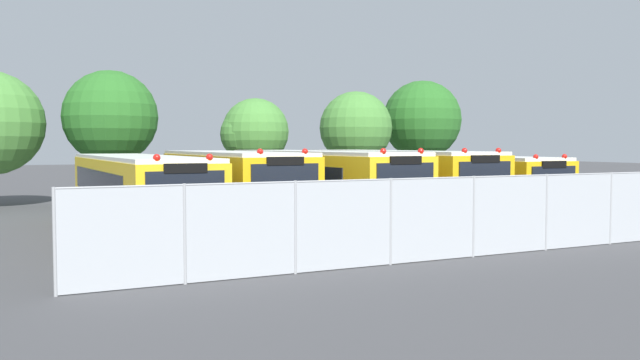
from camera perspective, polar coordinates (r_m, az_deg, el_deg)
name	(u,v)px	position (r m, az deg, el deg)	size (l,w,h in m)	color
ground_plane	(317,224)	(24.07, -0.26, -3.81)	(160.00, 160.00, 0.00)	#424244
school_bus_0	(137,191)	(21.89, -15.62, -0.92)	(2.71, 11.64, 2.67)	yellow
school_bus_1	(231,186)	(22.90, -7.73, -0.52)	(2.61, 9.75, 2.79)	yellow
school_bus_2	(317,184)	(24.00, -0.29, -0.31)	(2.71, 11.59, 2.80)	yellow
school_bus_3	(395,182)	(25.33, 6.55, -0.15)	(2.65, 10.52, 2.80)	yellow
school_bus_4	(462,182)	(27.49, 12.25, -0.18)	(2.53, 10.20, 2.57)	yellow
tree_1	(111,116)	(32.90, -17.72, 5.33)	(4.46, 4.46, 6.44)	#4C3823
tree_2	(253,133)	(33.63, -5.89, 4.13)	(3.52, 3.41, 5.27)	#4C3823
tree_3	(355,127)	(36.66, 3.04, 4.62)	(4.07, 4.07, 5.87)	#4C3823
tree_4	(423,118)	(40.63, 8.98, 5.35)	(4.77, 4.77, 6.79)	#4C3823
chainlink_fence	(473,215)	(17.28, 13.21, -3.01)	(20.07, 0.07, 2.10)	#9EA0A3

